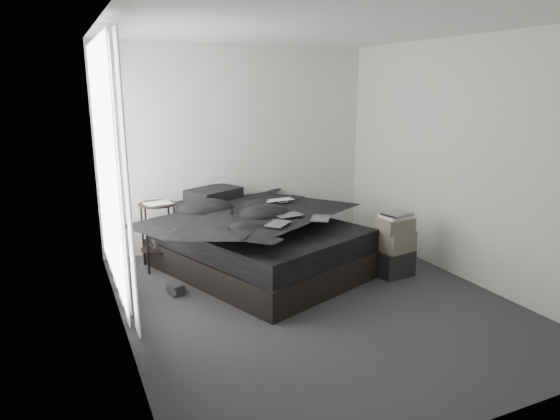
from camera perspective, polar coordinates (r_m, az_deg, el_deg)
name	(u,v)px	position (r m, az deg, el deg)	size (l,w,h in m)	color
floor	(313,300)	(5.09, 3.78, -10.24)	(3.60, 4.20, 0.01)	#313134
ceiling	(318,26)	(4.66, 4.33, 20.28)	(3.60, 4.20, 0.01)	white
wall_back	(239,147)	(6.61, -4.69, 7.14)	(3.60, 0.01, 2.60)	silver
wall_front	(491,229)	(3.07, 22.96, -2.05)	(3.60, 0.01, 2.60)	silver
wall_left	(115,188)	(4.17, -18.30, 2.40)	(0.01, 4.20, 2.60)	silver
wall_right	(462,161)	(5.77, 20.04, 5.34)	(0.01, 4.20, 2.60)	silver
window_left	(106,165)	(5.05, -19.29, 4.83)	(0.02, 2.00, 2.30)	white
curtain_left	(112,172)	(5.07, -18.66, 4.10)	(0.06, 2.12, 2.48)	white
bed	(259,257)	(5.82, -2.46, -5.40)	(1.70, 2.24, 0.31)	black
mattress	(258,235)	(5.74, -2.49, -2.84)	(1.63, 2.18, 0.24)	black
duvet	(261,214)	(5.63, -2.15, -0.51)	(1.66, 1.92, 0.26)	black
pillow_lower	(208,206)	(6.31, -8.21, 0.44)	(0.68, 0.46, 0.15)	black
pillow_upper	(214,194)	(6.30, -7.58, 1.82)	(0.63, 0.44, 0.14)	black
laptop	(281,195)	(5.95, 0.07, 1.73)	(0.36, 0.23, 0.03)	silver
comic_a	(278,216)	(5.03, -0.25, -0.69)	(0.28, 0.19, 0.01)	black
comic_b	(289,207)	(5.37, 1.02, 0.32)	(0.28, 0.19, 0.01)	black
comic_c	(321,210)	(5.25, 4.66, 0.04)	(0.28, 0.19, 0.01)	black
side_stand	(159,236)	(5.98, -13.69, -2.93)	(0.42, 0.42, 0.77)	black
papers	(158,204)	(5.87, -13.78, 0.72)	(0.30, 0.22, 0.02)	white
floor_books	(175,289)	(5.29, -11.86, -8.82)	(0.12, 0.17, 0.12)	black
box_lower	(393,262)	(5.81, 12.82, -5.87)	(0.40, 0.31, 0.29)	black
box_mid	(396,241)	(5.73, 13.09, -3.45)	(0.37, 0.29, 0.22)	#686152
box_upper	(395,225)	(5.67, 13.00, -1.63)	(0.35, 0.28, 0.15)	#686152
art_book_white	(396,216)	(5.65, 13.12, -0.72)	(0.30, 0.24, 0.03)	silver
art_book_snake	(397,214)	(5.64, 13.26, -0.44)	(0.29, 0.23, 0.03)	silver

